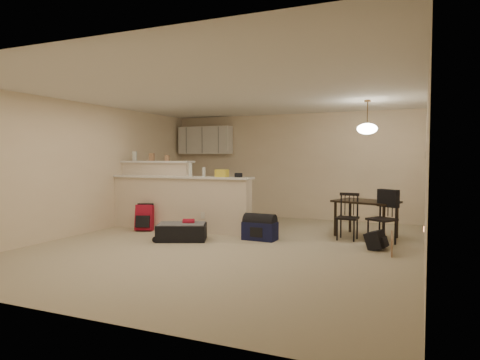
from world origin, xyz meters
The scene contains 21 objects.
room centered at (0.00, 0.00, 1.25)m, with size 7.00×7.02×2.50m.
breakfast_bar centered at (-1.76, 0.98, 0.61)m, with size 3.08×0.58×1.39m.
upper_cabinets centered at (-2.20, 3.32, 1.90)m, with size 1.40×0.34×0.70m, color white.
kitchen_counter centered at (-2.00, 3.19, 0.45)m, with size 1.80×0.60×0.90m, color white.
thermostat centered at (2.98, 1.55, 1.50)m, with size 0.02×0.12×0.12m, color beige.
jar centered at (-2.75, 1.12, 1.49)m, with size 0.10×0.10×0.20m, color silver.
cereal_box centered at (-2.31, 1.12, 1.47)m, with size 0.10×0.07×0.16m, color #AC7D58.
small_box centered at (-1.93, 1.12, 1.45)m, with size 0.08×0.06×0.12m, color #AC7D58.
bottle_a centered at (-1.25, 0.90, 1.22)m, with size 0.07×0.07×0.26m, color silver.
bottle_b centered at (-0.95, 0.90, 1.18)m, with size 0.06×0.06×0.18m, color silver.
bag_lump centered at (-0.56, 0.90, 1.16)m, with size 0.22×0.18×0.14m, color #AC7D58.
pouch centered at (-0.22, 0.90, 1.13)m, with size 0.12×0.10×0.08m, color #AC7D58.
dining_table centered at (2.01, 1.64, 0.59)m, with size 1.25×1.02×0.67m.
pendant_lamp centered at (2.01, 1.64, 1.99)m, with size 0.36×0.36×0.62m.
dining_chair_near centered at (1.74, 1.23, 0.41)m, with size 0.36×0.34×0.83m, color black, non-canonical shape.
dining_chair_far centered at (2.34, 1.06, 0.45)m, with size 0.39×0.37×0.90m, color black, non-canonical shape.
suitcase centered at (-0.93, 0.03, 0.14)m, with size 0.85×0.55×0.29m, color black.
red_backpack centered at (-2.14, 0.61, 0.25)m, with size 0.34×0.21×0.51m, color #AD1329.
navy_duffel centered at (0.32, 0.61, 0.16)m, with size 0.59×0.32×0.32m, color #12163A.
black_daypack centered at (2.29, 0.61, 0.14)m, with size 0.32×0.23×0.29m, color black.
cardboard_sheet centered at (2.55, 0.28, 0.15)m, with size 0.40×0.02×0.30m, color #AC7D58.
Camera 1 is at (2.97, -6.42, 1.46)m, focal length 32.00 mm.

